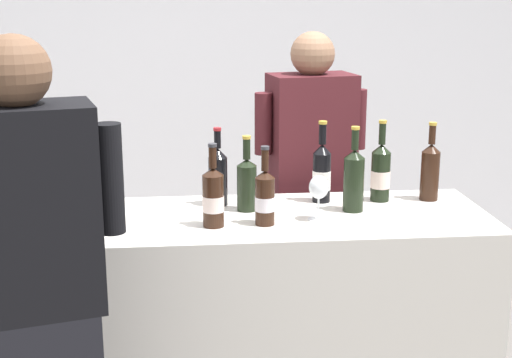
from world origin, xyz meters
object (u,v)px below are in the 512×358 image
object	(u,v)px
wine_glass	(319,189)
wine_bottle_6	(322,173)
wine_bottle_2	(354,179)
person_guest	(36,335)
person_server	(310,210)
wine_bottle_4	(102,181)
wine_bottle_1	(430,170)
wine_bottle_0	(265,197)
wine_bottle_8	(218,175)
wine_bottle_5	(247,183)
wine_bottle_3	(213,197)
wine_bottle_7	(381,172)

from	to	relation	value
wine_glass	wine_bottle_6	bearing A→B (deg)	76.96
wine_bottle_2	person_guest	world-z (taller)	person_guest
person_guest	wine_bottle_6	bearing A→B (deg)	40.36
wine_bottle_2	person_server	bearing A→B (deg)	97.77
wine_bottle_4	person_server	bearing A→B (deg)	24.76
wine_glass	wine_bottle_1	bearing A→B (deg)	24.22
wine_glass	wine_bottle_0	bearing A→B (deg)	-170.39
wine_bottle_2	wine_bottle_8	size ratio (longest dim) A/B	1.06
wine_glass	wine_bottle_5	bearing A→B (deg)	149.89
wine_bottle_3	person_guest	world-z (taller)	person_guest
wine_bottle_7	wine_bottle_2	bearing A→B (deg)	-137.40
wine_bottle_3	wine_glass	xyz separation A→B (m)	(0.40, 0.04, 0.01)
wine_bottle_1	wine_bottle_3	distance (m)	0.96
wine_bottle_6	wine_bottle_7	xyz separation A→B (m)	(0.25, -0.01, -0.00)
wine_glass	person_guest	size ratio (longest dim) A/B	0.10
wine_bottle_0	person_server	distance (m)	0.81
wine_bottle_6	person_guest	size ratio (longest dim) A/B	0.20
wine_bottle_0	wine_bottle_7	xyz separation A→B (m)	(0.52, 0.27, 0.01)
wine_bottle_2	person_server	size ratio (longest dim) A/B	0.21
wine_bottle_4	wine_bottle_5	world-z (taller)	wine_bottle_4
wine_bottle_7	wine_bottle_8	world-z (taller)	wine_bottle_7
wine_bottle_4	wine_bottle_5	size ratio (longest dim) A/B	1.01
wine_glass	wine_bottle_7	bearing A→B (deg)	38.04
wine_bottle_8	person_server	bearing A→B (deg)	43.02
wine_bottle_0	wine_bottle_4	bearing A→B (deg)	156.36
wine_glass	person_server	distance (m)	0.73
wine_bottle_1	wine_glass	bearing A→B (deg)	-155.78
wine_bottle_5	wine_bottle_7	distance (m)	0.57
wine_bottle_1	wine_bottle_3	world-z (taller)	wine_bottle_1
wine_bottle_1	wine_bottle_2	world-z (taller)	wine_bottle_2
wine_bottle_4	wine_bottle_5	distance (m)	0.58
person_server	person_guest	size ratio (longest dim) A/B	0.96
wine_bottle_3	wine_bottle_7	world-z (taller)	wine_bottle_7
wine_bottle_1	person_server	xyz separation A→B (m)	(-0.43, 0.43, -0.29)
wine_bottle_8	wine_bottle_6	bearing A→B (deg)	1.16
wine_bottle_1	wine_bottle_8	size ratio (longest dim) A/B	1.02
wine_bottle_2	wine_bottle_4	xyz separation A→B (m)	(-1.00, 0.13, -0.02)
wine_bottle_3	person_server	bearing A→B (deg)	55.33
wine_bottle_4	wine_bottle_6	xyz separation A→B (m)	(0.90, 0.01, 0.01)
person_guest	wine_bottle_4	bearing A→B (deg)	82.32
wine_bottle_0	wine_bottle_4	xyz separation A→B (m)	(-0.63, 0.28, 0.01)
wine_bottle_8	wine_glass	bearing A→B (deg)	-32.61
wine_bottle_6	wine_bottle_1	bearing A→B (deg)	-2.07
wine_bottle_4	wine_glass	bearing A→B (deg)	-15.93
wine_bottle_3	wine_bottle_8	distance (m)	0.28
wine_bottle_4	wine_bottle_7	xyz separation A→B (m)	(1.14, -0.00, 0.01)
wine_bottle_5	wine_bottle_0	bearing A→B (deg)	-74.48
wine_bottle_8	person_guest	xyz separation A→B (m)	(-0.58, -0.85, -0.26)
wine_bottle_5	wine_bottle_6	distance (m)	0.33
wine_bottle_0	person_guest	bearing A→B (deg)	-142.22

